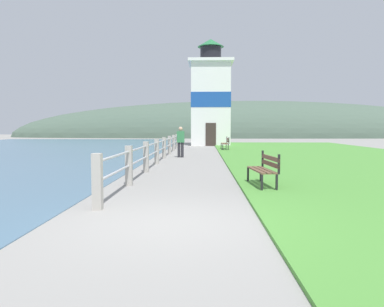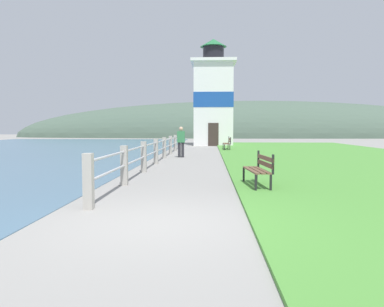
{
  "view_description": "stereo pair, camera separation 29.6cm",
  "coord_description": "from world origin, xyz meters",
  "views": [
    {
      "loc": [
        0.59,
        -6.1,
        1.59
      ],
      "look_at": [
        0.01,
        12.53,
        0.3
      ],
      "focal_mm": 35.0,
      "sensor_mm": 36.0,
      "label": 1
    },
    {
      "loc": [
        0.88,
        -6.09,
        1.59
      ],
      "look_at": [
        0.01,
        12.53,
        0.3
      ],
      "focal_mm": 35.0,
      "sensor_mm": 36.0,
      "label": 2
    }
  ],
  "objects": [
    {
      "name": "ground_plane",
      "position": [
        0.0,
        0.0,
        0.0
      ],
      "size": [
        160.0,
        160.0,
        0.0
      ],
      "primitive_type": "plane",
      "color": "gray"
    },
    {
      "name": "grass_verge",
      "position": [
        7.56,
        13.18,
        0.03
      ],
      "size": [
        12.0,
        39.54,
        0.06
      ],
      "color": "#4C8E38",
      "rests_on": "ground_plane"
    },
    {
      "name": "distant_hillside",
      "position": [
        8.0,
        56.36,
        0.0
      ],
      "size": [
        80.0,
        16.0,
        12.0
      ],
      "color": "#475B4C",
      "rests_on": "ground_plane"
    },
    {
      "name": "person_strolling",
      "position": [
        -0.64,
        13.85,
        0.89
      ],
      "size": [
        0.4,
        0.22,
        1.64
      ],
      "rotation": [
        0.0,
        0.0,
        1.58
      ],
      "color": "#28282D",
      "rests_on": "ground_plane"
    },
    {
      "name": "park_bench_midway",
      "position": [
        2.17,
        20.49,
        0.54
      ],
      "size": [
        0.49,
        2.0,
        0.94
      ],
      "rotation": [
        0.0,
        0.0,
        3.15
      ],
      "color": "brown",
      "rests_on": "ground_plane"
    },
    {
      "name": "park_bench_near",
      "position": [
        2.21,
        3.82,
        0.54
      ],
      "size": [
        0.63,
        1.65,
        0.94
      ],
      "rotation": [
        0.0,
        0.0,
        3.24
      ],
      "color": "brown",
      "rests_on": "ground_plane"
    },
    {
      "name": "lighthouse",
      "position": [
        1.22,
        28.02,
        4.19
      ],
      "size": [
        3.94,
        3.94,
        9.52
      ],
      "color": "white",
      "rests_on": "ground_plane"
    },
    {
      "name": "seawall_railing",
      "position": [
        -1.46,
        11.7,
        0.62
      ],
      "size": [
        0.18,
        21.59,
        1.1
      ],
      "color": "#A8A399",
      "rests_on": "ground_plane"
    }
  ]
}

